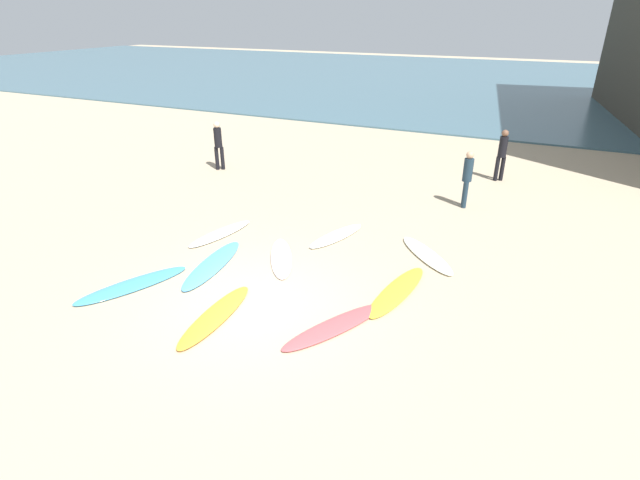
{
  "coord_description": "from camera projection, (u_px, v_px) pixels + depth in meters",
  "views": [
    {
      "loc": [
        4.75,
        -7.0,
        5.42
      ],
      "look_at": [
        0.2,
        2.75,
        0.3
      ],
      "focal_mm": 27.31,
      "sensor_mm": 36.0,
      "label": 1
    }
  ],
  "objects": [
    {
      "name": "ground_plane",
      "position": [
        254.0,
        304.0,
        9.87
      ],
      "size": [
        120.0,
        120.0,
        0.0
      ],
      "primitive_type": "plane",
      "color": "tan"
    },
    {
      "name": "ocean_water",
      "position": [
        492.0,
        82.0,
        39.57
      ],
      "size": [
        120.0,
        40.0,
        0.08
      ],
      "primitive_type": "cube",
      "color": "#426675",
      "rests_on": "ground_plane"
    },
    {
      "name": "surfboard_0",
      "position": [
        133.0,
        285.0,
        10.49
      ],
      "size": [
        1.54,
        2.48,
        0.07
      ],
      "primitive_type": "ellipsoid",
      "rotation": [
        0.0,
        0.0,
        -0.42
      ],
      "color": "#469DD1",
      "rests_on": "ground_plane"
    },
    {
      "name": "surfboard_1",
      "position": [
        221.0,
        233.0,
        12.89
      ],
      "size": [
        0.91,
        2.17,
        0.08
      ],
      "primitive_type": "ellipsoid",
      "rotation": [
        0.0,
        0.0,
        2.94
      ],
      "color": "silver",
      "rests_on": "ground_plane"
    },
    {
      "name": "surfboard_2",
      "position": [
        335.0,
        326.0,
        9.13
      ],
      "size": [
        1.54,
        2.37,
        0.07
      ],
      "primitive_type": "ellipsoid",
      "rotation": [
        0.0,
        0.0,
        -0.47
      ],
      "color": "#D95154",
      "rests_on": "ground_plane"
    },
    {
      "name": "surfboard_3",
      "position": [
        336.0,
        236.0,
        12.75
      ],
      "size": [
        1.07,
        2.05,
        0.09
      ],
      "primitive_type": "ellipsoid",
      "rotation": [
        0.0,
        0.0,
        -0.3
      ],
      "color": "white",
      "rests_on": "ground_plane"
    },
    {
      "name": "surfboard_4",
      "position": [
        397.0,
        291.0,
        10.25
      ],
      "size": [
        0.89,
        2.47,
        0.08
      ],
      "primitive_type": "ellipsoid",
      "rotation": [
        0.0,
        0.0,
        2.99
      ],
      "color": "yellow",
      "rests_on": "ground_plane"
    },
    {
      "name": "surfboard_5",
      "position": [
        281.0,
        258.0,
        11.65
      ],
      "size": [
        1.51,
        2.08,
        0.07
      ],
      "primitive_type": "ellipsoid",
      "rotation": [
        0.0,
        0.0,
        0.53
      ],
      "color": "silver",
      "rests_on": "ground_plane"
    },
    {
      "name": "surfboard_6",
      "position": [
        215.0,
        316.0,
        9.43
      ],
      "size": [
        0.65,
        2.37,
        0.08
      ],
      "primitive_type": "ellipsoid",
      "rotation": [
        0.0,
        0.0,
        3.19
      ],
      "color": "orange",
      "rests_on": "ground_plane"
    },
    {
      "name": "surfboard_7",
      "position": [
        427.0,
        255.0,
        11.76
      ],
      "size": [
        1.87,
        1.91,
        0.09
      ],
      "primitive_type": "ellipsoid",
      "rotation": [
        0.0,
        0.0,
        0.77
      ],
      "color": "white",
      "rests_on": "ground_plane"
    },
    {
      "name": "surfboard_8",
      "position": [
        212.0,
        264.0,
        11.32
      ],
      "size": [
        0.94,
        2.59,
        0.08
      ],
      "primitive_type": "ellipsoid",
      "rotation": [
        0.0,
        0.0,
        3.28
      ],
      "color": "#52A0DE",
      "rests_on": "ground_plane"
    },
    {
      "name": "beachgoer_near",
      "position": [
        218.0,
        143.0,
        17.76
      ],
      "size": [
        0.39,
        0.39,
        1.77
      ],
      "rotation": [
        0.0,
        0.0,
        3.73
      ],
      "color": "black",
      "rests_on": "ground_plane"
    },
    {
      "name": "beachgoer_mid",
      "position": [
        502.0,
        153.0,
        16.59
      ],
      "size": [
        0.39,
        0.39,
        1.77
      ],
      "rotation": [
        0.0,
        0.0,
        3.7
      ],
      "color": "black",
      "rests_on": "ground_plane"
    },
    {
      "name": "beachgoer_far",
      "position": [
        467.0,
        176.0,
        14.36
      ],
      "size": [
        0.33,
        0.34,
        1.7
      ],
      "rotation": [
        0.0,
        0.0,
        4.94
      ],
      "color": "#1E3342",
      "rests_on": "ground_plane"
    }
  ]
}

